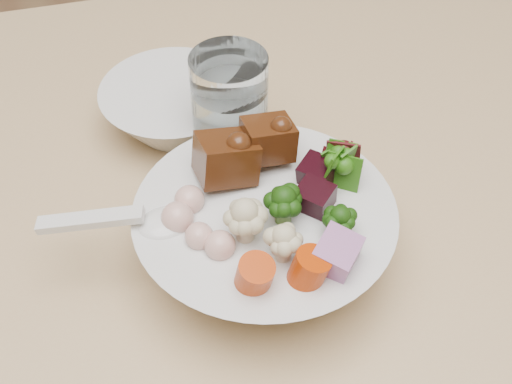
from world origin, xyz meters
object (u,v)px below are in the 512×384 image
at_px(chair_far, 373,24).
at_px(food_bowl, 266,231).
at_px(side_bowl, 173,109).
at_px(water_glass, 230,117).
at_px(dining_table, 414,240).

relative_size(chair_far, food_bowl, 3.76).
relative_size(food_bowl, side_bowl, 1.48).
bearing_deg(water_glass, chair_far, 47.04).
bearing_deg(dining_table, side_bowl, 144.39).
height_order(food_bowl, side_bowl, food_bowl).
bearing_deg(water_glass, dining_table, -35.10).
relative_size(dining_table, chair_far, 1.97).
height_order(chair_far, water_glass, water_glass).
height_order(dining_table, chair_far, chair_far).
bearing_deg(side_bowl, chair_far, 40.50).
bearing_deg(dining_table, food_bowl, -167.30).
xyz_separation_m(chair_far, side_bowl, (-0.54, -0.46, 0.30)).
bearing_deg(water_glass, side_bowl, 118.77).
bearing_deg(food_bowl, dining_table, 5.75).
xyz_separation_m(chair_far, food_bowl, (-0.52, -0.68, 0.32)).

